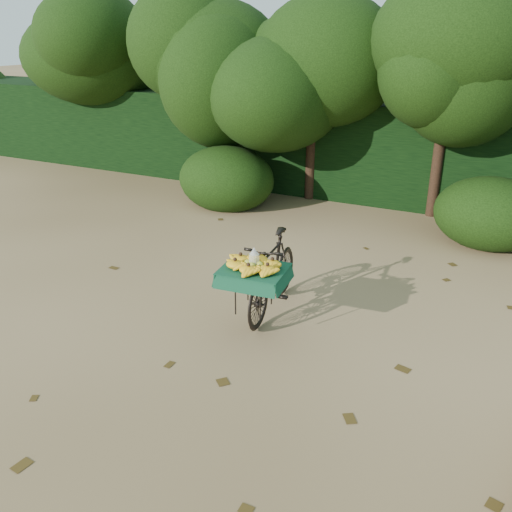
% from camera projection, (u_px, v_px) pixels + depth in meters
% --- Properties ---
extents(ground, '(80.00, 80.00, 0.00)m').
position_uv_depth(ground, '(281.00, 366.00, 5.30)').
color(ground, tan).
rests_on(ground, ground).
extents(vendor_bicycle, '(0.71, 1.69, 0.93)m').
position_uv_depth(vendor_bicycle, '(272.00, 273.00, 6.16)').
color(vendor_bicycle, black).
rests_on(vendor_bicycle, ground).
extents(hedge_backdrop, '(26.00, 1.80, 1.80)m').
position_uv_depth(hedge_backdrop, '(418.00, 152.00, 10.15)').
color(hedge_backdrop, black).
rests_on(hedge_backdrop, ground).
extents(tree_row, '(14.50, 2.00, 4.00)m').
position_uv_depth(tree_row, '(378.00, 94.00, 9.33)').
color(tree_row, black).
rests_on(tree_row, ground).
extents(bush_clumps, '(8.80, 1.70, 0.90)m').
position_uv_depth(bush_clumps, '(422.00, 208.00, 8.47)').
color(bush_clumps, black).
rests_on(bush_clumps, ground).
extents(leaf_litter, '(7.00, 7.30, 0.01)m').
position_uv_depth(leaf_litter, '(305.00, 334.00, 5.83)').
color(leaf_litter, '#453212').
rests_on(leaf_litter, ground).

